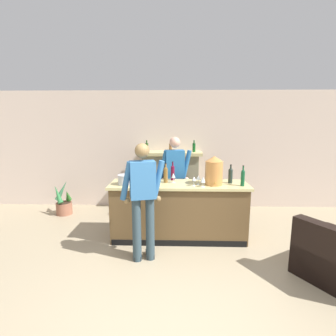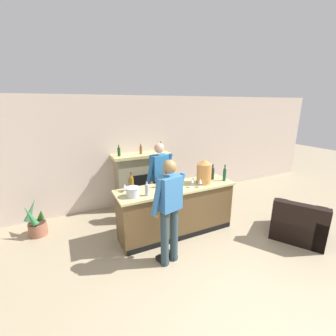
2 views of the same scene
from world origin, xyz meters
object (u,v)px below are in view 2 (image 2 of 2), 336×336
object	(u,v)px
person_bartender	(160,179)
wine_glass_mid_counter	(171,180)
fireplace_stone	(142,179)
potted_plant_corner	(36,223)
wine_bottle_chardonnay_pale	(213,173)
wine_glass_by_dispenser	(200,181)
ice_bucket_steel	(133,192)
wine_bottle_merlot_tall	(225,174)
person_customer	(169,208)
wine_bottle_burgundy_dark	(164,180)
wine_glass_front_left	(192,181)
wine_bottle_rose_blush	(166,176)
wine_glass_back_row	(193,179)
wine_glass_near_bucket	(125,186)
armchair_black	(298,225)
wine_bottle_cabernet_heavy	(131,183)
copper_dispenser	(204,171)
wine_bottle_riesling_slim	(147,189)

from	to	relation	value
person_bartender	wine_glass_mid_counter	xyz separation A→B (m)	(-0.02, -0.59, 0.15)
fireplace_stone	potted_plant_corner	distance (m)	2.46
wine_bottle_chardonnay_pale	wine_glass_by_dispenser	size ratio (longest dim) A/B	1.92
ice_bucket_steel	wine_bottle_merlot_tall	size ratio (longest dim) A/B	0.69
wine_bottle_chardonnay_pale	wine_bottle_merlot_tall	world-z (taller)	wine_bottle_merlot_tall
person_customer	wine_bottle_burgundy_dark	world-z (taller)	person_customer
wine_bottle_chardonnay_pale	wine_glass_front_left	size ratio (longest dim) A/B	1.96
wine_bottle_rose_blush	wine_glass_mid_counter	bearing A→B (deg)	-85.80
person_customer	wine_bottle_burgundy_dark	distance (m)	0.89
fireplace_stone	wine_glass_back_row	distance (m)	1.76
wine_bottle_rose_blush	ice_bucket_steel	bearing A→B (deg)	-155.92
wine_bottle_merlot_tall	wine_glass_mid_counter	distance (m)	1.17
wine_glass_near_bucket	person_bartender	bearing A→B (deg)	28.24
wine_bottle_burgundy_dark	fireplace_stone	bearing A→B (deg)	87.98
armchair_black	wine_bottle_cabernet_heavy	size ratio (longest dim) A/B	3.54
wine_bottle_chardonnay_pale	person_customer	bearing A→B (deg)	-150.55
wine_glass_near_bucket	person_customer	bearing A→B (deg)	-63.73
fireplace_stone	wine_bottle_burgundy_dark	bearing A→B (deg)	-92.02
person_bartender	wine_glass_mid_counter	world-z (taller)	person_bartender
wine_bottle_cabernet_heavy	armchair_black	bearing A→B (deg)	-25.51
copper_dispenser	wine_glass_front_left	xyz separation A→B (m)	(-0.34, -0.10, -0.12)
armchair_black	person_customer	world-z (taller)	person_customer
wine_bottle_chardonnay_pale	wine_bottle_burgundy_dark	distance (m)	1.12
wine_bottle_burgundy_dark	wine_bottle_chardonnay_pale	bearing A→B (deg)	-0.85
fireplace_stone	wine_glass_mid_counter	size ratio (longest dim) A/B	9.66
person_customer	wine_glass_by_dispenser	bearing A→B (deg)	29.58
armchair_black	wine_bottle_chardonnay_pale	distance (m)	1.94
copper_dispenser	wine_bottle_chardonnay_pale	size ratio (longest dim) A/B	1.49
potted_plant_corner	copper_dispenser	world-z (taller)	copper_dispenser
fireplace_stone	wine_bottle_cabernet_heavy	world-z (taller)	fireplace_stone
wine_bottle_merlot_tall	wine_bottle_chardonnay_pale	bearing A→B (deg)	131.41
wine_bottle_chardonnay_pale	wine_glass_mid_counter	bearing A→B (deg)	179.56
armchair_black	wine_bottle_merlot_tall	bearing A→B (deg)	133.21
copper_dispenser	wine_glass_by_dispenser	size ratio (longest dim) A/B	2.87
fireplace_stone	ice_bucket_steel	xyz separation A→B (m)	(-0.74, -1.66, 0.40)
wine_bottle_cabernet_heavy	wine_glass_back_row	xyz separation A→B (m)	(1.18, -0.25, -0.04)
wine_glass_near_bucket	wine_bottle_merlot_tall	bearing A→B (deg)	-8.38
armchair_black	potted_plant_corner	distance (m)	5.19
copper_dispenser	wine_glass_front_left	size ratio (longest dim) A/B	2.93
copper_dispenser	ice_bucket_steel	bearing A→B (deg)	-178.42
wine_bottle_riesling_slim	person_customer	bearing A→B (deg)	-75.73
fireplace_stone	wine_bottle_riesling_slim	bearing A→B (deg)	-106.20
wine_bottle_cabernet_heavy	wine_glass_by_dispenser	distance (m)	1.30
copper_dispenser	wine_bottle_burgundy_dark	size ratio (longest dim) A/B	1.43
wine_bottle_chardonnay_pale	wine_bottle_cabernet_heavy	xyz separation A→B (m)	(-1.74, 0.13, 0.01)
wine_bottle_cabernet_heavy	wine_glass_near_bucket	xyz separation A→B (m)	(-0.13, -0.01, -0.05)
wine_bottle_cabernet_heavy	fireplace_stone	bearing A→B (deg)	64.02
armchair_black	wine_bottle_cabernet_heavy	distance (m)	3.35
copper_dispenser	ice_bucket_steel	size ratio (longest dim) A/B	2.04
wine_glass_mid_counter	wine_glass_back_row	bearing A→B (deg)	-17.30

